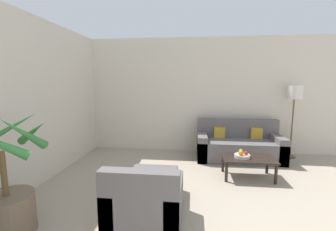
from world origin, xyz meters
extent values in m
cube|color=beige|center=(0.00, 6.51, 1.35)|extent=(8.52, 0.06, 2.70)
cylinder|color=brown|center=(-3.00, 3.17, 0.22)|extent=(0.54, 0.54, 0.44)
cylinder|color=brown|center=(-3.00, 3.17, 0.69)|extent=(0.06, 0.06, 0.50)
cone|color=#38843D|center=(-2.71, 3.17, 1.14)|extent=(0.10, 0.63, 0.48)
cone|color=#38843D|center=(-2.84, 3.44, 1.09)|extent=(0.63, 0.42, 0.39)
cone|color=#38843D|center=(-3.15, 3.43, 1.11)|extent=(0.62, 0.41, 0.43)
cube|color=#605B5B|center=(0.01, 5.95, 0.21)|extent=(1.79, 0.80, 0.43)
cube|color=#605B5B|center=(0.01, 6.27, 0.63)|extent=(1.79, 0.16, 0.41)
cube|color=#605B5B|center=(-0.78, 5.95, 0.27)|extent=(0.20, 0.80, 0.55)
cube|color=#605B5B|center=(0.81, 5.95, 0.27)|extent=(0.20, 0.80, 0.55)
cube|color=gold|center=(-0.39, 6.15, 0.55)|extent=(0.24, 0.12, 0.24)
cube|color=gold|center=(0.41, 6.15, 0.55)|extent=(0.24, 0.12, 0.24)
cylinder|color=brown|center=(1.18, 6.22, 0.01)|extent=(0.24, 0.24, 0.03)
cylinder|color=brown|center=(1.18, 6.22, 0.67)|extent=(0.03, 0.03, 1.28)
cylinder|color=silver|center=(1.18, 6.22, 1.45)|extent=(0.32, 0.32, 0.28)
cylinder|color=black|center=(-0.42, 4.77, 0.17)|extent=(0.05, 0.05, 0.33)
cylinder|color=black|center=(0.38, 4.77, 0.17)|extent=(0.05, 0.05, 0.33)
cylinder|color=black|center=(-0.42, 5.21, 0.17)|extent=(0.05, 0.05, 0.33)
cylinder|color=black|center=(0.38, 5.21, 0.17)|extent=(0.05, 0.05, 0.33)
cube|color=black|center=(-0.02, 4.99, 0.35)|extent=(0.89, 0.53, 0.03)
cylinder|color=beige|center=(-0.13, 4.98, 0.39)|extent=(0.27, 0.27, 0.06)
sphere|color=red|center=(-0.07, 4.96, 0.45)|extent=(0.06, 0.06, 0.06)
sphere|color=olive|center=(-0.14, 5.06, 0.46)|extent=(0.07, 0.07, 0.07)
sphere|color=orange|center=(-0.16, 4.93, 0.46)|extent=(0.09, 0.09, 0.09)
cube|color=#605B5B|center=(-1.52, 3.49, 0.21)|extent=(0.82, 0.79, 0.43)
cube|color=#605B5B|center=(-1.52, 3.17, 0.61)|extent=(0.82, 0.16, 0.37)
cube|color=#605B5B|center=(-1.85, 3.49, 0.26)|extent=(0.16, 0.79, 0.53)
cube|color=#605B5B|center=(-1.19, 3.49, 0.26)|extent=(0.16, 0.79, 0.53)
cube|color=#605B5B|center=(-1.55, 4.19, 0.19)|extent=(0.68, 0.47, 0.38)
camera|label=1|loc=(-1.00, 1.09, 1.66)|focal=24.00mm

